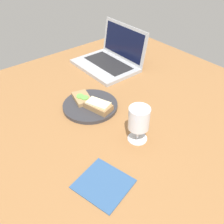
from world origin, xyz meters
TOP-DOWN VIEW (x-y plane):
  - wooden_table at (0.00, 0.00)cm, footprint 140.00×140.00cm
  - plate at (-11.92, -7.74)cm, footprint 23.79×23.79cm
  - sandwich_with_cheese at (-6.99, -6.95)cm, footprint 12.59×8.83cm
  - sandwich_with_cucumber at (-16.82, -8.57)cm, footprint 11.51×8.92cm
  - wine_glass at (15.36, -5.59)cm, footprint 7.65×7.65cm
  - laptop at (-36.70, 23.34)cm, footprint 33.81×27.47cm
  - napkin at (23.31, -27.72)cm, footprint 18.66×17.95cm

SIDE VIEW (x-z plane):
  - wooden_table at x=0.00cm, z-range 0.00..3.00cm
  - napkin at x=23.31cm, z-range 3.00..3.40cm
  - plate at x=-11.92cm, z-range 3.00..4.55cm
  - sandwich_with_cucumber at x=-16.82cm, z-range 4.41..6.71cm
  - sandwich_with_cheese at x=-6.99cm, z-range 4.46..7.86cm
  - laptop at x=-36.70cm, z-range -3.55..16.92cm
  - wine_glass at x=15.36cm, z-range 5.03..19.27cm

